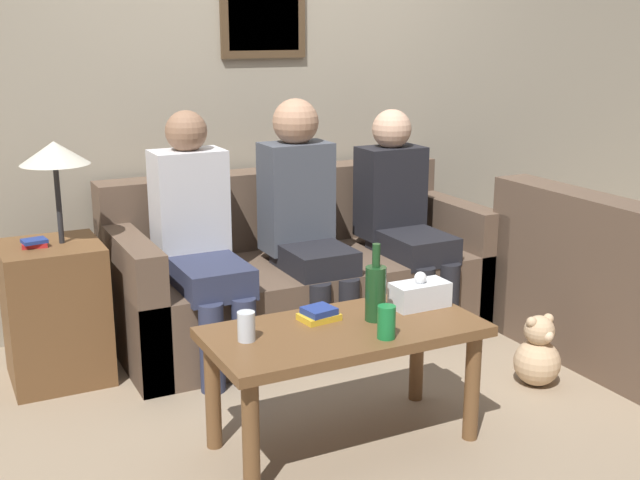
% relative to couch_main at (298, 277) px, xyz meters
% --- Properties ---
extents(ground_plane, '(16.00, 16.00, 0.00)m').
position_rel_couch_main_xyz_m(ground_plane, '(0.00, -0.51, -0.29)').
color(ground_plane, gray).
extents(wall_back, '(9.00, 0.08, 2.60)m').
position_rel_couch_main_xyz_m(wall_back, '(0.00, 0.46, 1.02)').
color(wall_back, '#9E937F').
rests_on(wall_back, ground_plane).
extents(couch_main, '(1.93, 0.86, 0.82)m').
position_rel_couch_main_xyz_m(couch_main, '(0.00, 0.00, 0.00)').
color(couch_main, brown).
rests_on(couch_main, ground_plane).
extents(coffee_table, '(1.04, 0.51, 0.48)m').
position_rel_couch_main_xyz_m(coffee_table, '(-0.36, -1.18, 0.12)').
color(coffee_table, brown).
rests_on(coffee_table, ground_plane).
extents(side_table_with_lamp, '(0.43, 0.43, 1.09)m').
position_rel_couch_main_xyz_m(side_table_with_lamp, '(-1.24, -0.08, 0.08)').
color(side_table_with_lamp, brown).
rests_on(side_table_with_lamp, ground_plane).
extents(wine_bottle, '(0.08, 0.08, 0.30)m').
position_rel_couch_main_xyz_m(wine_bottle, '(-0.22, -1.17, 0.31)').
color(wine_bottle, '#19421E').
rests_on(wine_bottle, coffee_table).
extents(drinking_glass, '(0.06, 0.06, 0.11)m').
position_rel_couch_main_xyz_m(drinking_glass, '(-0.74, -1.15, 0.24)').
color(drinking_glass, silver).
rests_on(drinking_glass, coffee_table).
extents(book_stack, '(0.16, 0.12, 0.05)m').
position_rel_couch_main_xyz_m(book_stack, '(-0.41, -1.08, 0.21)').
color(book_stack, gold).
rests_on(book_stack, coffee_table).
extents(soda_can, '(0.07, 0.07, 0.12)m').
position_rel_couch_main_xyz_m(soda_can, '(-0.28, -1.35, 0.25)').
color(soda_can, '#197A38').
rests_on(soda_can, coffee_table).
extents(tissue_box, '(0.23, 0.12, 0.14)m').
position_rel_couch_main_xyz_m(tissue_box, '(0.01, -1.12, 0.24)').
color(tissue_box, silver).
rests_on(tissue_box, coffee_table).
extents(person_left, '(0.34, 0.66, 1.19)m').
position_rel_couch_main_xyz_m(person_left, '(-0.59, -0.16, 0.34)').
color(person_left, '#2D334C').
rests_on(person_left, ground_plane).
extents(person_middle, '(0.34, 0.59, 1.22)m').
position_rel_couch_main_xyz_m(person_middle, '(-0.04, -0.16, 0.38)').
color(person_middle, black).
rests_on(person_middle, ground_plane).
extents(person_right, '(0.34, 0.63, 1.14)m').
position_rel_couch_main_xyz_m(person_right, '(0.54, -0.15, 0.33)').
color(person_right, black).
rests_on(person_right, ground_plane).
extents(teddy_bear, '(0.21, 0.21, 0.33)m').
position_rel_couch_main_xyz_m(teddy_bear, '(0.66, -1.11, -0.14)').
color(teddy_bear, tan).
rests_on(teddy_bear, ground_plane).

